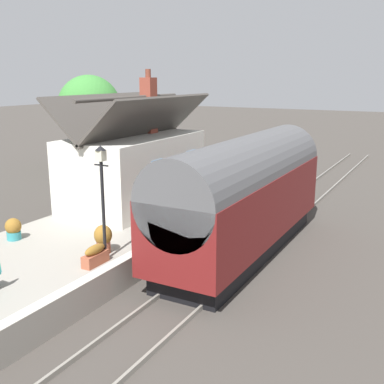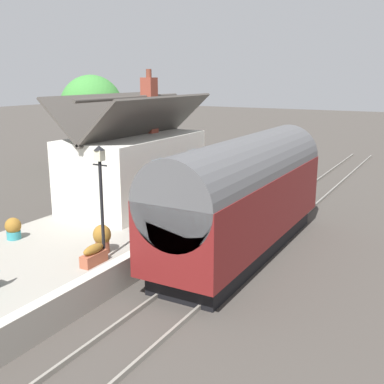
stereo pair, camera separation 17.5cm
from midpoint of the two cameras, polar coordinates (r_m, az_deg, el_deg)
name	(u,v)px [view 1 (the left image)]	position (r m, az deg, el deg)	size (l,w,h in m)	color
ground_plane	(210,256)	(17.38, 1.90, -7.75)	(160.00, 160.00, 0.00)	#423D38
platform	(126,228)	(19.12, -8.33, -4.36)	(32.00, 5.59, 0.94)	gray
platform_edge_coping	(182,226)	(17.59, -1.52, -4.20)	(32.00, 0.36, 0.02)	beige
rail_near	(251,262)	(16.75, 6.91, -8.46)	(52.00, 0.08, 0.14)	gray
rail_far	(214,255)	(17.28, 2.44, -7.64)	(52.00, 0.08, 0.14)	gray
train	(244,195)	(17.16, 6.05, -0.32)	(10.39, 2.73, 4.32)	black
station_building	(134,167)	(20.50, -7.29, 3.05)	(6.98, 3.74, 5.78)	silver
bench_near_building	(247,165)	(27.52, 6.58, 3.33)	(1.40, 0.44, 0.88)	teal
bench_platform_end	(232,175)	(24.55, 4.63, 2.10)	(1.41, 0.45, 0.88)	teal
planter_by_door	(95,255)	(14.37, -12.04, -7.53)	(0.92, 0.32, 0.62)	#9E5138
planter_corner_building	(225,163)	(28.79, 3.85, 3.48)	(1.05, 0.32, 0.61)	gray
planter_under_sign	(13,229)	(17.27, -21.17, -4.19)	(0.54, 0.54, 0.78)	teal
planter_bench_right	(103,238)	(15.17, -11.07, -5.54)	(0.57, 0.57, 0.92)	#9E5138
lamp_post_platform	(102,181)	(14.06, -11.25, 1.33)	(0.32, 0.50, 3.52)	black
tree_distant	(90,108)	(34.16, -12.49, 9.90)	(4.47, 4.42, 6.54)	#4C3828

